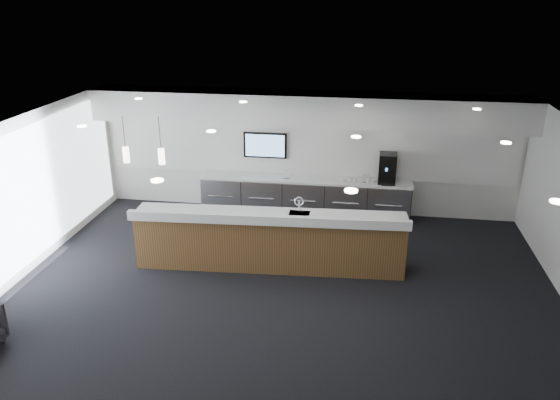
# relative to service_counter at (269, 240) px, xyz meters

# --- Properties ---
(ground) EXTENTS (10.00, 10.00, 0.00)m
(ground) POSITION_rel_service_counter_xyz_m (0.39, -0.94, -0.57)
(ground) COLOR black
(ground) RESTS_ON ground
(ceiling) EXTENTS (10.00, 8.00, 0.02)m
(ceiling) POSITION_rel_service_counter_xyz_m (0.39, -0.94, 2.43)
(ceiling) COLOR black
(ceiling) RESTS_ON back_wall
(back_wall) EXTENTS (10.00, 0.02, 3.00)m
(back_wall) POSITION_rel_service_counter_xyz_m (0.39, 3.06, 0.93)
(back_wall) COLOR silver
(back_wall) RESTS_ON ground
(left_wall) EXTENTS (0.02, 8.00, 3.00)m
(left_wall) POSITION_rel_service_counter_xyz_m (-4.61, -0.94, 0.93)
(left_wall) COLOR silver
(left_wall) RESTS_ON ground
(soffit_bulkhead) EXTENTS (10.00, 0.90, 0.70)m
(soffit_bulkhead) POSITION_rel_service_counter_xyz_m (0.39, 2.61, 2.08)
(soffit_bulkhead) COLOR silver
(soffit_bulkhead) RESTS_ON back_wall
(alcove_panel) EXTENTS (9.80, 0.06, 1.40)m
(alcove_panel) POSITION_rel_service_counter_xyz_m (0.39, 3.03, 1.03)
(alcove_panel) COLOR silver
(alcove_panel) RESTS_ON back_wall
(window_blinds_wall) EXTENTS (0.04, 7.36, 2.55)m
(window_blinds_wall) POSITION_rel_service_counter_xyz_m (-4.57, -0.94, 0.93)
(window_blinds_wall) COLOR silver
(window_blinds_wall) RESTS_ON left_wall
(back_credenza) EXTENTS (5.06, 0.66, 0.95)m
(back_credenza) POSITION_rel_service_counter_xyz_m (0.39, 2.70, -0.10)
(back_credenza) COLOR #979AA0
(back_credenza) RESTS_ON ground
(wall_tv) EXTENTS (1.05, 0.08, 0.62)m
(wall_tv) POSITION_rel_service_counter_xyz_m (-0.61, 2.96, 1.08)
(wall_tv) COLOR black
(wall_tv) RESTS_ON back_wall
(pendant_left) EXTENTS (0.12, 0.12, 0.30)m
(pendant_left) POSITION_rel_service_counter_xyz_m (-2.01, -0.14, 1.68)
(pendant_left) COLOR #FFECC6
(pendant_left) RESTS_ON ceiling
(pendant_right) EXTENTS (0.12, 0.12, 0.30)m
(pendant_right) POSITION_rel_service_counter_xyz_m (-2.71, -0.14, 1.68)
(pendant_right) COLOR #FFECC6
(pendant_right) RESTS_ON ceiling
(ceiling_can_lights) EXTENTS (7.00, 5.00, 0.02)m
(ceiling_can_lights) POSITION_rel_service_counter_xyz_m (0.39, -0.94, 2.40)
(ceiling_can_lights) COLOR white
(ceiling_can_lights) RESTS_ON ceiling
(service_counter) EXTENTS (5.36, 1.18, 1.49)m
(service_counter) POSITION_rel_service_counter_xyz_m (0.00, 0.00, 0.00)
(service_counter) COLOR #55361C
(service_counter) RESTS_ON ground
(coffee_machine) EXTENTS (0.41, 0.53, 0.70)m
(coffee_machine) POSITION_rel_service_counter_xyz_m (2.31, 2.70, 0.72)
(coffee_machine) COLOR black
(coffee_machine) RESTS_ON back_credenza
(info_sign_left) EXTENTS (0.17, 0.03, 0.23)m
(info_sign_left) POSITION_rel_service_counter_xyz_m (-0.03, 2.61, 0.49)
(info_sign_left) COLOR silver
(info_sign_left) RESTS_ON back_credenza
(info_sign_right) EXTENTS (0.16, 0.05, 0.21)m
(info_sign_right) POSITION_rel_service_counter_xyz_m (1.82, 2.63, 0.48)
(info_sign_right) COLOR silver
(info_sign_right) RESTS_ON back_credenza
(cup_0) EXTENTS (0.10, 0.10, 0.09)m
(cup_0) POSITION_rel_service_counter_xyz_m (2.29, 2.63, 0.42)
(cup_0) COLOR white
(cup_0) RESTS_ON back_credenza
(cup_1) EXTENTS (0.14, 0.14, 0.09)m
(cup_1) POSITION_rel_service_counter_xyz_m (2.15, 2.63, 0.42)
(cup_1) COLOR white
(cup_1) RESTS_ON back_credenza
(cup_2) EXTENTS (0.12, 0.12, 0.09)m
(cup_2) POSITION_rel_service_counter_xyz_m (2.01, 2.63, 0.42)
(cup_2) COLOR white
(cup_2) RESTS_ON back_credenza
(cup_3) EXTENTS (0.13, 0.13, 0.09)m
(cup_3) POSITION_rel_service_counter_xyz_m (1.87, 2.63, 0.42)
(cup_3) COLOR white
(cup_3) RESTS_ON back_credenza
(cup_4) EXTENTS (0.14, 0.14, 0.09)m
(cup_4) POSITION_rel_service_counter_xyz_m (1.73, 2.63, 0.42)
(cup_4) COLOR white
(cup_4) RESTS_ON back_credenza
(cup_5) EXTENTS (0.11, 0.11, 0.09)m
(cup_5) POSITION_rel_service_counter_xyz_m (1.59, 2.63, 0.42)
(cup_5) COLOR white
(cup_5) RESTS_ON back_credenza
(cup_6) EXTENTS (0.14, 0.14, 0.09)m
(cup_6) POSITION_rel_service_counter_xyz_m (1.45, 2.63, 0.42)
(cup_6) COLOR white
(cup_6) RESTS_ON back_credenza
(cup_7) EXTENTS (0.12, 0.12, 0.09)m
(cup_7) POSITION_rel_service_counter_xyz_m (1.31, 2.63, 0.42)
(cup_7) COLOR white
(cup_7) RESTS_ON back_credenza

